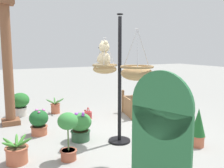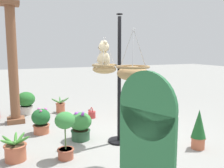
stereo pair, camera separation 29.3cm
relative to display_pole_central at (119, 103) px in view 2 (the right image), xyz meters
The scene contains 16 objects.
ground_plane 0.82m from the display_pole_central, 11.93° to the right, with size 40.00×40.00×0.00m, color gray.
display_pole_central is the anchor object (origin of this frame).
hanging_basket_with_teddy 0.75m from the display_pole_central, 59.04° to the left, with size 0.49×0.49×0.70m.
teddy_bear 0.98m from the display_pole_central, 61.35° to the left, with size 0.37×0.33×0.53m.
hanging_basket_left_high 1.18m from the display_pole_central, 167.43° to the left, with size 0.53×0.53×0.81m.
greenhouse_pillar_right 2.99m from the display_pole_central, 39.28° to the left, with size 0.44×0.44×3.00m.
wooden_planter_box 2.15m from the display_pole_central, 43.03° to the right, with size 1.05×0.87×0.68m.
potted_plant_fern_front 2.92m from the display_pole_central, 11.95° to the left, with size 0.52×0.53×0.46m.
potted_plant_flowering_red 3.36m from the display_pole_central, 27.38° to the left, with size 0.51×0.51×0.65m.
potted_plant_tall_leafy 1.86m from the display_pole_central, 49.76° to the left, with size 0.41×0.41×0.58m.
potted_plant_bushy_green 1.57m from the display_pole_central, 126.64° to the right, with size 0.28×0.28×0.75m.
potted_plant_small_succulent 1.25m from the display_pole_central, 105.86° to the left, with size 0.34×0.34×0.82m.
potted_plant_conical_shrub 0.94m from the display_pole_central, 57.74° to the left, with size 0.46×0.46×0.61m.
potted_plant_trailing_ivy 2.05m from the display_pole_central, 91.74° to the left, with size 0.51×0.49×0.45m.
display_sign_board 2.38m from the display_pole_central, 161.17° to the left, with size 0.68×0.27×1.65m.
watering_can 2.00m from the display_pole_central, ahead, with size 0.35×0.20×0.30m.
Camera 2 is at (-4.50, 2.08, 1.86)m, focal length 39.31 mm.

